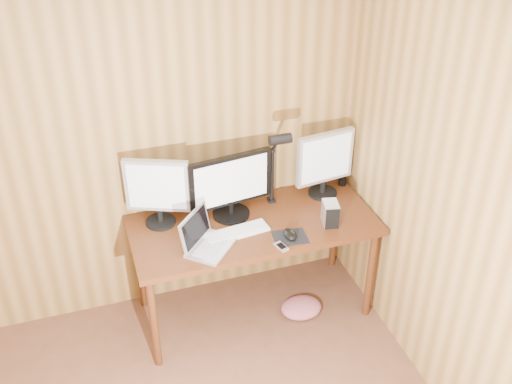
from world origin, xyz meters
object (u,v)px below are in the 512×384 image
monitor_left (158,190)px  desk_lamp (276,158)px  desk (250,232)px  phone (281,247)px  laptop (205,239)px  speaker (343,177)px  monitor_center (230,185)px  hard_drive (330,213)px  mouse (290,234)px  monitor_right (325,162)px  keyboard (236,232)px

monitor_left → desk_lamp: size_ratio=0.75×
desk → phone: size_ratio=14.41×
desk → laptop: 0.45m
phone → desk_lamp: bearing=59.5°
phone → speaker: size_ratio=0.86×
monitor_center → laptop: bearing=-140.0°
speaker → desk: bearing=-166.0°
phone → desk_lamp: 0.59m
hard_drive → phone: bearing=-146.9°
mouse → speaker: speaker is taller
monitor_left → monitor_right: monitor_right is taller
monitor_left → hard_drive: 1.11m
monitor_right → hard_drive: size_ratio=3.05×
keyboard → phone: (0.22, -0.23, -0.00)m
laptop → hard_drive: size_ratio=2.53×
laptop → mouse: 0.54m
monitor_center → hard_drive: bearing=-34.3°
monitor_center → laptop: size_ratio=1.44×
monitor_right → laptop: monitor_right is taller
desk → desk_lamp: (0.20, 0.06, 0.50)m
hard_drive → mouse: bearing=-155.2°
laptop → mouse: (0.53, -0.08, -0.03)m
speaker → monitor_center: bearing=-171.9°
monitor_center → hard_drive: 0.67m
phone → desk_lamp: desk_lamp is taller
mouse → phone: size_ratio=1.07×
desk → monitor_left: 0.69m
mouse → hard_drive: hard_drive is taller
monitor_left → mouse: size_ratio=3.92×
mouse → speaker: size_ratio=0.92×
desk → monitor_center: (-0.11, 0.06, 0.35)m
phone → hard_drive: bearing=5.1°
monitor_center → desk_lamp: (0.31, -0.00, 0.15)m
monitor_left → keyboard: (0.43, -0.26, -0.24)m
phone → desk_lamp: size_ratio=0.18×
desk → laptop: bearing=-149.6°
monitor_right → desk: bearing=-176.5°
monitor_right → keyboard: monitor_right is taller
monitor_left → monitor_right: bearing=22.4°
keyboard → speaker: speaker is taller
monitor_right → mouse: size_ratio=4.01×
monitor_left → keyboard: size_ratio=1.07×
desk → desk_lamp: size_ratio=2.59×
desk → hard_drive: size_ratio=10.27×
desk → speaker: bearing=14.0°
desk → monitor_left: (-0.57, 0.12, 0.37)m
phone → speaker: speaker is taller
monitor_right → keyboard: bearing=-167.8°
monitor_left → hard_drive: size_ratio=2.99×
monitor_left → monitor_center: bearing=15.9°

